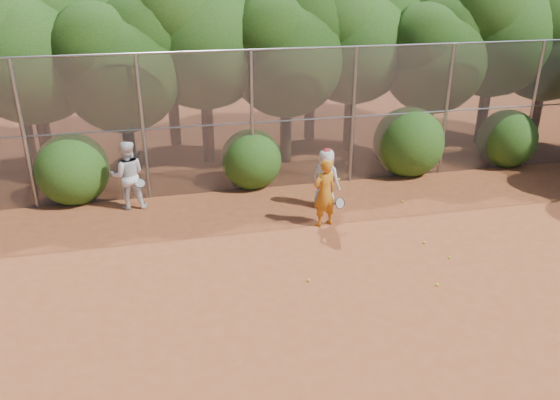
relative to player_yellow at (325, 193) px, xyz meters
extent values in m
plane|color=#984722|center=(-0.29, -3.18, -0.88)|extent=(80.00, 80.00, 0.00)
cylinder|color=gray|center=(-7.29, 2.82, 1.12)|extent=(0.09, 0.09, 4.00)
cylinder|color=gray|center=(-4.29, 2.82, 1.12)|extent=(0.09, 0.09, 4.00)
cylinder|color=gray|center=(-1.29, 2.82, 1.12)|extent=(0.09, 0.09, 4.00)
cylinder|color=gray|center=(1.71, 2.82, 1.12)|extent=(0.09, 0.09, 4.00)
cylinder|color=gray|center=(4.71, 2.82, 1.12)|extent=(0.09, 0.09, 4.00)
cylinder|color=gray|center=(7.71, 2.82, 1.12)|extent=(0.09, 0.09, 4.00)
cylinder|color=gray|center=(-0.29, 2.82, 3.12)|extent=(20.00, 0.05, 0.05)
cylinder|color=gray|center=(-0.29, 2.82, 1.12)|extent=(20.00, 0.04, 0.04)
cube|color=slate|center=(-0.29, 2.82, 1.12)|extent=(20.00, 0.02, 4.00)
cylinder|color=black|center=(-7.29, 5.32, 0.38)|extent=(0.38, 0.38, 2.52)
sphere|color=#234D13|center=(-7.29, 5.32, 2.85)|extent=(4.03, 4.03, 4.03)
sphere|color=#234D13|center=(-6.49, 5.72, 3.86)|extent=(3.23, 3.23, 3.23)
cylinder|color=black|center=(-4.79, 4.62, 0.21)|extent=(0.36, 0.36, 2.17)
sphere|color=black|center=(-4.79, 4.62, 2.33)|extent=(3.47, 3.47, 3.47)
sphere|color=black|center=(-4.10, 4.96, 3.20)|extent=(2.78, 2.78, 2.78)
sphere|color=black|center=(-5.40, 4.36, 3.03)|extent=(2.60, 2.60, 2.60)
cylinder|color=black|center=(-2.29, 5.62, 0.45)|extent=(0.39, 0.39, 2.66)
sphere|color=#234D13|center=(-2.29, 5.62, 3.06)|extent=(4.26, 4.26, 4.26)
sphere|color=#234D13|center=(-1.44, 6.04, 4.12)|extent=(3.40, 3.40, 3.40)
sphere|color=#234D13|center=(-3.04, 5.30, 3.91)|extent=(3.19, 3.19, 3.19)
cylinder|color=black|center=(0.21, 5.02, 0.26)|extent=(0.37, 0.37, 2.27)
sphere|color=black|center=(0.21, 5.02, 2.49)|extent=(3.64, 3.64, 3.64)
sphere|color=black|center=(0.93, 5.38, 3.40)|extent=(2.91, 2.91, 2.91)
sphere|color=black|center=(-0.43, 4.74, 3.22)|extent=(2.73, 2.73, 2.73)
cylinder|color=black|center=(2.71, 5.82, 0.35)|extent=(0.38, 0.38, 2.45)
sphere|color=#234D13|center=(2.71, 5.82, 2.75)|extent=(3.92, 3.92, 3.92)
sphere|color=#234D13|center=(3.49, 6.21, 3.73)|extent=(3.14, 3.14, 3.14)
sphere|color=#234D13|center=(2.02, 5.52, 3.53)|extent=(2.94, 2.94, 2.94)
cylinder|color=black|center=(5.21, 4.82, 0.17)|extent=(0.36, 0.36, 2.10)
sphere|color=black|center=(5.21, 4.82, 2.23)|extent=(3.36, 3.36, 3.36)
sphere|color=black|center=(5.88, 5.15, 3.07)|extent=(2.69, 2.69, 2.69)
sphere|color=black|center=(4.62, 4.56, 2.90)|extent=(2.52, 2.52, 2.52)
cylinder|color=black|center=(7.71, 5.42, 0.42)|extent=(0.39, 0.39, 2.59)
sphere|color=#234D13|center=(7.71, 5.42, 2.95)|extent=(4.14, 4.14, 4.14)
sphere|color=#234D13|center=(8.53, 5.83, 3.99)|extent=(3.32, 3.32, 3.32)
sphere|color=#234D13|center=(6.98, 5.11, 3.78)|extent=(3.11, 3.11, 3.11)
cylinder|color=black|center=(9.71, 5.12, 0.28)|extent=(0.37, 0.37, 2.31)
sphere|color=black|center=(9.71, 5.12, 2.54)|extent=(3.70, 3.70, 3.70)
sphere|color=black|center=(9.06, 4.84, 3.28)|extent=(2.77, 2.77, 2.77)
cylinder|color=black|center=(-8.29, 7.62, 0.43)|extent=(0.39, 0.39, 2.62)
sphere|color=#234D13|center=(-8.29, 7.62, 3.01)|extent=(4.20, 4.20, 4.20)
sphere|color=#234D13|center=(-7.45, 8.04, 4.06)|extent=(3.36, 3.36, 3.36)
cylinder|color=black|center=(-3.29, 7.82, 0.52)|extent=(0.40, 0.40, 2.80)
sphere|color=#234D13|center=(-3.29, 7.82, 3.27)|extent=(4.48, 4.48, 4.48)
sphere|color=#234D13|center=(-4.08, 7.48, 4.16)|extent=(3.36, 3.36, 3.36)
cylinder|color=black|center=(1.71, 7.42, 0.38)|extent=(0.38, 0.38, 2.52)
sphere|color=#234D13|center=(1.71, 7.42, 2.85)|extent=(4.03, 4.03, 4.03)
sphere|color=#234D13|center=(2.51, 7.82, 3.86)|extent=(3.23, 3.23, 3.23)
sphere|color=#234D13|center=(1.00, 7.11, 3.66)|extent=(3.02, 3.02, 3.02)
cylinder|color=black|center=(6.21, 8.02, 0.49)|extent=(0.40, 0.40, 2.73)
sphere|color=#234D13|center=(6.21, 8.02, 3.16)|extent=(4.37, 4.37, 4.37)
sphere|color=#234D13|center=(5.44, 7.69, 4.04)|extent=(3.28, 3.28, 3.28)
sphere|color=#234D13|center=(-6.29, 3.12, 0.12)|extent=(2.00, 2.00, 2.00)
sphere|color=#234D13|center=(-1.29, 3.12, 0.02)|extent=(1.80, 1.80, 1.80)
sphere|color=#234D13|center=(3.71, 3.12, 0.22)|extent=(2.20, 2.20, 2.20)
sphere|color=#234D13|center=(7.21, 3.12, 0.07)|extent=(1.90, 1.90, 1.90)
imported|color=#C67417|center=(0.00, 0.00, 0.00)|extent=(0.74, 0.60, 1.76)
torus|color=black|center=(0.35, -0.20, -0.23)|extent=(0.33, 0.25, 0.29)
cylinder|color=black|center=(0.27, -0.01, -0.31)|extent=(0.13, 0.26, 0.14)
imported|color=silver|center=(0.37, 1.09, -0.06)|extent=(0.94, 0.93, 1.64)
ellipsoid|color=#A01617|center=(0.37, 1.09, 0.72)|extent=(0.22, 0.22, 0.13)
sphere|color=yellow|center=(0.67, 0.89, -0.03)|extent=(0.07, 0.07, 0.07)
imported|color=white|center=(-4.79, 2.22, 0.06)|extent=(0.91, 0.71, 1.88)
torus|color=black|center=(-4.49, 1.92, -0.08)|extent=(0.34, 0.29, 0.22)
cylinder|color=black|center=(-4.51, 2.06, -0.25)|extent=(0.07, 0.21, 0.23)
sphere|color=yellow|center=(2.03, -1.52, -0.84)|extent=(0.07, 0.07, 0.07)
sphere|color=yellow|center=(1.43, -3.30, -0.84)|extent=(0.07, 0.07, 0.07)
sphere|color=yellow|center=(2.25, -2.31, -0.84)|extent=(0.07, 0.07, 0.07)
sphere|color=yellow|center=(-1.11, -2.54, -0.84)|extent=(0.07, 0.07, 0.07)
sphere|color=yellow|center=(2.55, 0.84, -0.84)|extent=(0.07, 0.07, 0.07)
camera|label=1|loc=(-3.88, -11.94, 5.21)|focal=35.00mm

